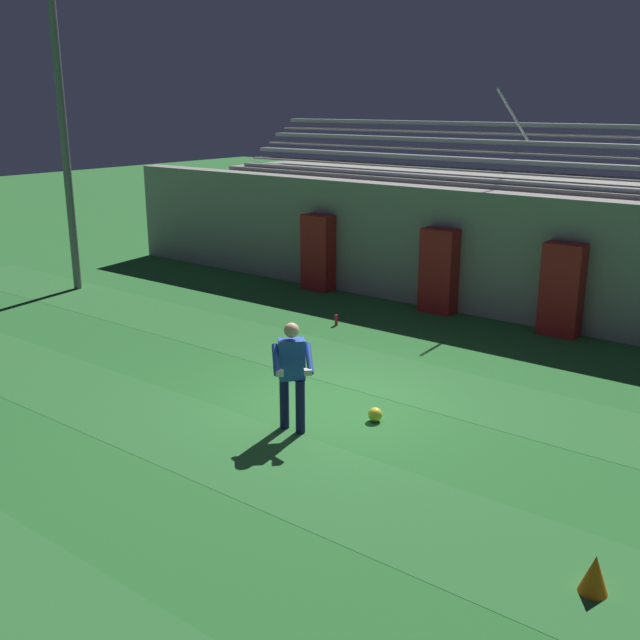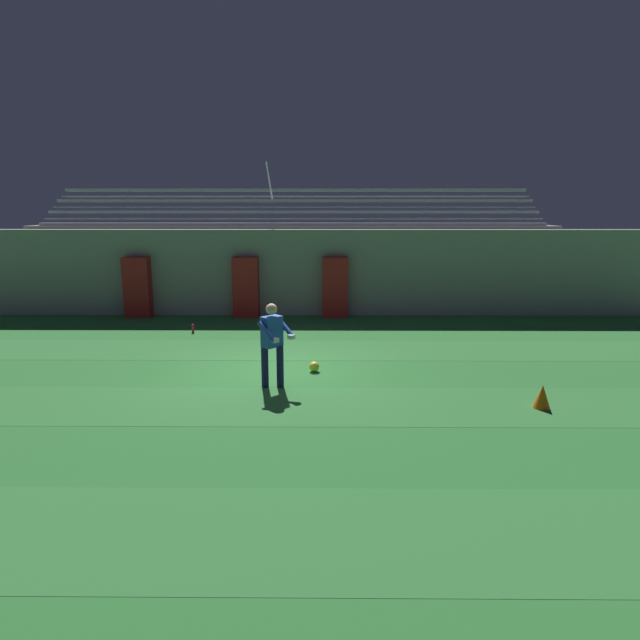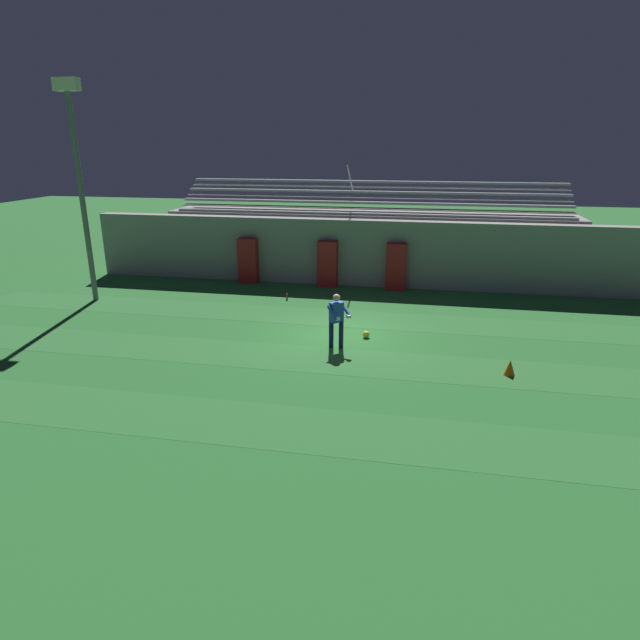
{
  "view_description": "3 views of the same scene",
  "coord_description": "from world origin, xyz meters",
  "px_view_note": "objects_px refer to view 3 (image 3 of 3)",
  "views": [
    {
      "loc": [
        6.7,
        -8.95,
        4.72
      ],
      "look_at": [
        -0.59,
        0.42,
        1.23
      ],
      "focal_mm": 42.0,
      "sensor_mm": 36.0,
      "label": 1
    },
    {
      "loc": [
        1.09,
        -11.16,
        3.42
      ],
      "look_at": [
        1.0,
        -0.11,
        1.14
      ],
      "focal_mm": 30.0,
      "sensor_mm": 36.0,
      "label": 2
    },
    {
      "loc": [
        2.44,
        -15.94,
        5.87
      ],
      "look_at": [
        -0.39,
        -1.22,
        0.88
      ],
      "focal_mm": 30.0,
      "sensor_mm": 36.0,
      "label": 3
    }
  ],
  "objects_px": {
    "padding_pillar_gate_left": "(328,264)",
    "floodlight_pole": "(78,166)",
    "padding_pillar_far_left": "(248,261)",
    "water_bottle": "(287,297)",
    "soccer_ball": "(366,334)",
    "padding_pillar_gate_right": "(396,267)",
    "goalkeeper": "(337,318)",
    "traffic_cone": "(510,368)"
  },
  "relations": [
    {
      "from": "padding_pillar_gate_left",
      "to": "floodlight_pole",
      "type": "xyz_separation_m",
      "value": [
        -8.55,
        -3.78,
        4.09
      ]
    },
    {
      "from": "padding_pillar_far_left",
      "to": "water_bottle",
      "type": "distance_m",
      "value": 3.39
    },
    {
      "from": "soccer_ball",
      "to": "water_bottle",
      "type": "bearing_deg",
      "value": 133.38
    },
    {
      "from": "padding_pillar_gate_right",
      "to": "goalkeeper",
      "type": "relative_size",
      "value": 1.16
    },
    {
      "from": "padding_pillar_gate_right",
      "to": "padding_pillar_far_left",
      "type": "xyz_separation_m",
      "value": [
        -6.4,
        0.0,
        0.0
      ]
    },
    {
      "from": "traffic_cone",
      "to": "water_bottle",
      "type": "distance_m",
      "value": 9.57
    },
    {
      "from": "soccer_ball",
      "to": "floodlight_pole",
      "type": "bearing_deg",
      "value": 168.25
    },
    {
      "from": "padding_pillar_gate_right",
      "to": "soccer_ball",
      "type": "height_order",
      "value": "padding_pillar_gate_right"
    },
    {
      "from": "goalkeeper",
      "to": "soccer_ball",
      "type": "height_order",
      "value": "goalkeeper"
    },
    {
      "from": "padding_pillar_far_left",
      "to": "floodlight_pole",
      "type": "distance_m",
      "value": 7.51
    },
    {
      "from": "goalkeeper",
      "to": "soccer_ball",
      "type": "distance_m",
      "value": 1.55
    },
    {
      "from": "padding_pillar_gate_left",
      "to": "padding_pillar_far_left",
      "type": "distance_m",
      "value": 3.52
    },
    {
      "from": "padding_pillar_far_left",
      "to": "water_bottle",
      "type": "height_order",
      "value": "padding_pillar_far_left"
    },
    {
      "from": "soccer_ball",
      "to": "goalkeeper",
      "type": "bearing_deg",
      "value": -127.12
    },
    {
      "from": "padding_pillar_gate_right",
      "to": "traffic_cone",
      "type": "height_order",
      "value": "padding_pillar_gate_right"
    },
    {
      "from": "water_bottle",
      "to": "floodlight_pole",
      "type": "bearing_deg",
      "value": -168.73
    },
    {
      "from": "padding_pillar_far_left",
      "to": "traffic_cone",
      "type": "bearing_deg",
      "value": -39.59
    },
    {
      "from": "padding_pillar_gate_left",
      "to": "goalkeeper",
      "type": "relative_size",
      "value": 1.16
    },
    {
      "from": "floodlight_pole",
      "to": "padding_pillar_far_left",
      "type": "bearing_deg",
      "value": 36.92
    },
    {
      "from": "padding_pillar_far_left",
      "to": "soccer_ball",
      "type": "height_order",
      "value": "padding_pillar_far_left"
    },
    {
      "from": "padding_pillar_gate_right",
      "to": "padding_pillar_far_left",
      "type": "bearing_deg",
      "value": 180.0
    },
    {
      "from": "padding_pillar_gate_right",
      "to": "soccer_ball",
      "type": "xyz_separation_m",
      "value": [
        -0.56,
        -6.04,
        -0.86
      ]
    },
    {
      "from": "padding_pillar_far_left",
      "to": "water_bottle",
      "type": "relative_size",
      "value": 8.1
    },
    {
      "from": "padding_pillar_gate_left",
      "to": "padding_pillar_gate_right",
      "type": "height_order",
      "value": "same"
    },
    {
      "from": "padding_pillar_gate_right",
      "to": "water_bottle",
      "type": "bearing_deg",
      "value": -150.44
    },
    {
      "from": "water_bottle",
      "to": "goalkeeper",
      "type": "bearing_deg",
      "value": -60.11
    },
    {
      "from": "padding_pillar_gate_left",
      "to": "padding_pillar_gate_right",
      "type": "xyz_separation_m",
      "value": [
        2.88,
        0.0,
        0.0
      ]
    },
    {
      "from": "traffic_cone",
      "to": "padding_pillar_gate_right",
      "type": "bearing_deg",
      "value": 113.06
    },
    {
      "from": "padding_pillar_gate_left",
      "to": "traffic_cone",
      "type": "xyz_separation_m",
      "value": [
        6.36,
        -8.17,
        -0.76
      ]
    },
    {
      "from": "soccer_ball",
      "to": "water_bottle",
      "type": "height_order",
      "value": "water_bottle"
    },
    {
      "from": "padding_pillar_far_left",
      "to": "goalkeeper",
      "type": "height_order",
      "value": "padding_pillar_far_left"
    },
    {
      "from": "traffic_cone",
      "to": "water_bottle",
      "type": "relative_size",
      "value": 1.75
    },
    {
      "from": "soccer_ball",
      "to": "water_bottle",
      "type": "relative_size",
      "value": 0.92
    },
    {
      "from": "floodlight_pole",
      "to": "water_bottle",
      "type": "bearing_deg",
      "value": 11.27
    },
    {
      "from": "goalkeeper",
      "to": "traffic_cone",
      "type": "relative_size",
      "value": 3.98
    },
    {
      "from": "padding_pillar_gate_right",
      "to": "floodlight_pole",
      "type": "relative_size",
      "value": 0.24
    },
    {
      "from": "padding_pillar_gate_left",
      "to": "soccer_ball",
      "type": "distance_m",
      "value": 6.53
    },
    {
      "from": "traffic_cone",
      "to": "water_bottle",
      "type": "height_order",
      "value": "traffic_cone"
    },
    {
      "from": "goalkeeper",
      "to": "soccer_ball",
      "type": "relative_size",
      "value": 7.59
    },
    {
      "from": "padding_pillar_far_left",
      "to": "floodlight_pole",
      "type": "height_order",
      "value": "floodlight_pole"
    },
    {
      "from": "traffic_cone",
      "to": "floodlight_pole",
      "type": "bearing_deg",
      "value": 163.59
    },
    {
      "from": "traffic_cone",
      "to": "water_bottle",
      "type": "bearing_deg",
      "value": 142.25
    }
  ]
}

